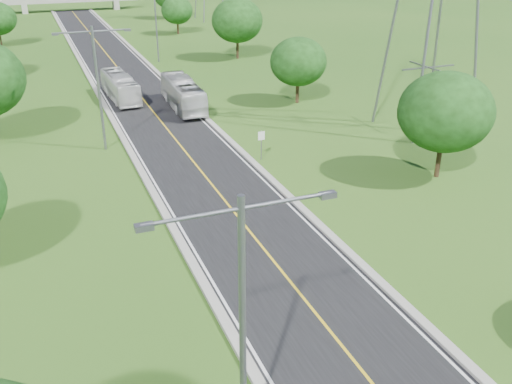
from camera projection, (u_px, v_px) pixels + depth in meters
The scene contains 15 objects.
ground at pixel (142, 98), 62.31m from camera, with size 260.00×260.00×0.00m, color #274F16.
road at pixel (132, 85), 67.37m from camera, with size 8.00×150.00×0.06m, color black.
curb_left at pixel (95, 88), 65.91m from camera, with size 0.50×150.00×0.22m, color gray.
curb_right at pixel (167, 81), 68.76m from camera, with size 0.50×150.00×0.22m, color gray.
speed_limit_sign at pixel (261, 141), 44.78m from camera, with size 0.55×0.09×2.40m.
overpass at pixel (71, 0), 128.91m from camera, with size 30.00×3.00×3.20m.
streetlight_near_left at pixel (242, 317), 17.26m from camera, with size 5.90×0.25×10.00m.
streetlight_mid_left at pixel (98, 79), 45.14m from camera, with size 5.90×0.25×10.00m.
streetlight_far_right at pixel (156, 18), 77.06m from camera, with size 5.90×0.25×10.00m.
tree_rb at pixel (445, 112), 40.25m from camera, with size 6.72×6.72×7.82m.
tree_rc at pixel (298, 62), 58.77m from camera, with size 5.88×5.88×6.84m.
tree_rd at pixel (237, 21), 79.33m from camera, with size 7.14×7.14×8.30m.
tree_re at pixel (177, 10), 99.30m from camera, with size 5.46×5.46×6.35m.
bus_outbound at pixel (183, 94), 57.91m from camera, with size 2.49×10.64×2.96m, color silver.
bus_inbound at pixel (120, 87), 60.98m from camera, with size 2.29×9.79×2.73m, color silver.
Camera 1 is at (-10.82, -1.27, 16.57)m, focal length 40.00 mm.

